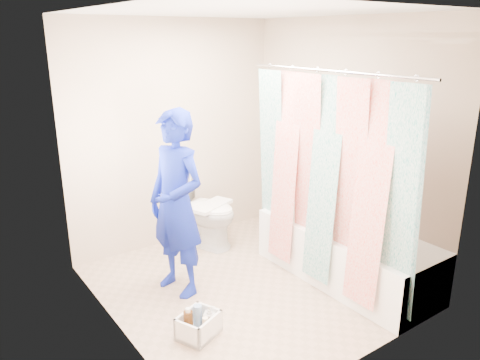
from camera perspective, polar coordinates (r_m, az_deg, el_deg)
floor at (r=4.45m, az=0.74°, el=-12.75°), size 2.60×2.60×0.00m
ceiling at (r=3.85m, az=0.89°, el=19.88°), size 2.40×2.60×0.02m
wall_back at (r=5.06m, az=-8.00°, el=5.43°), size 2.40×0.02×2.40m
wall_front at (r=3.08m, az=15.31°, el=-2.80°), size 2.40×0.02×2.40m
wall_left at (r=3.44m, az=-15.52°, el=-0.73°), size 0.02×2.60×2.40m
wall_right at (r=4.77m, az=12.52°, el=4.47°), size 0.02×2.60×2.40m
bathtub at (r=4.56m, az=12.74°, el=-8.59°), size 0.70×1.75×0.50m
curtain_rod at (r=3.88m, az=11.06°, el=12.91°), size 0.02×1.90×0.02m
shower_curtain at (r=4.06m, az=10.31°, el=-0.29°), size 0.06×1.75×1.80m
toilet at (r=5.12m, az=-4.63°, el=-3.58°), size 0.71×0.90×0.81m
tank_lid at (r=5.02m, az=-3.48°, el=-3.13°), size 0.54×0.38×0.04m
tank_internals at (r=5.09m, az=-6.97°, el=0.88°), size 0.19×0.10×0.26m
plumber at (r=4.08m, az=-7.75°, el=-2.93°), size 0.53×0.68×1.65m
cleaning_caddy at (r=3.78m, az=-4.98°, el=-17.22°), size 0.38×0.34×0.23m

